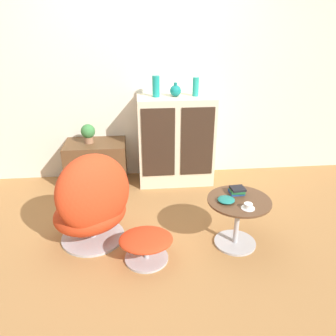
# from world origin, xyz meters

# --- Properties ---
(ground_plane) EXTENTS (12.00, 12.00, 0.00)m
(ground_plane) POSITION_xyz_m (0.00, 0.00, 0.00)
(ground_plane) COLOR #A87542
(wall_back) EXTENTS (6.40, 0.06, 2.60)m
(wall_back) POSITION_xyz_m (0.00, 1.57, 1.30)
(wall_back) COLOR silver
(wall_back) RESTS_ON ground_plane
(sideboard) EXTENTS (0.90, 0.49, 1.07)m
(sideboard) POSITION_xyz_m (0.36, 1.30, 0.54)
(sideboard) COLOR beige
(sideboard) RESTS_ON ground_plane
(tv_console) EXTENTS (0.72, 0.48, 0.54)m
(tv_console) POSITION_xyz_m (-0.61, 1.30, 0.27)
(tv_console) COLOR brown
(tv_console) RESTS_ON ground_plane
(egg_chair) EXTENTS (0.89, 0.87, 0.90)m
(egg_chair) POSITION_xyz_m (-0.52, 0.09, 0.40)
(egg_chair) COLOR #B7B7BC
(egg_chair) RESTS_ON ground_plane
(ottoman) EXTENTS (0.46, 0.39, 0.25)m
(ottoman) POSITION_xyz_m (-0.06, -0.21, 0.17)
(ottoman) COLOR #B7B7BC
(ottoman) RESTS_ON ground_plane
(coffee_table) EXTENTS (0.55, 0.55, 0.46)m
(coffee_table) POSITION_xyz_m (0.76, -0.08, 0.30)
(coffee_table) COLOR #B7B7BC
(coffee_table) RESTS_ON ground_plane
(vase_leftmost) EXTENTS (0.08, 0.08, 0.24)m
(vase_leftmost) POSITION_xyz_m (0.13, 1.30, 1.19)
(vase_leftmost) COLOR teal
(vase_leftmost) RESTS_ON sideboard
(vase_inner_left) EXTENTS (0.13, 0.13, 0.16)m
(vase_inner_left) POSITION_xyz_m (0.36, 1.30, 1.14)
(vase_inner_left) COLOR #147A75
(vase_inner_left) RESTS_ON sideboard
(vase_inner_right) EXTENTS (0.07, 0.07, 0.21)m
(vase_inner_right) POSITION_xyz_m (0.59, 1.30, 1.18)
(vase_inner_right) COLOR teal
(vase_inner_right) RESTS_ON sideboard
(potted_plant) EXTENTS (0.17, 0.17, 0.23)m
(potted_plant) POSITION_xyz_m (-0.68, 1.30, 0.67)
(potted_plant) COLOR #996B4C
(potted_plant) RESTS_ON tv_console
(teacup) EXTENTS (0.11, 0.11, 0.05)m
(teacup) POSITION_xyz_m (0.78, -0.23, 0.48)
(teacup) COLOR white
(teacup) RESTS_ON coffee_table
(book_stack) EXTENTS (0.14, 0.13, 0.06)m
(book_stack) POSITION_xyz_m (0.77, 0.03, 0.49)
(book_stack) COLOR #1E478C
(book_stack) RESTS_ON coffee_table
(bowl) EXTENTS (0.15, 0.15, 0.04)m
(bowl) POSITION_xyz_m (0.63, -0.10, 0.48)
(bowl) COLOR #1E7A70
(bowl) RESTS_ON coffee_table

